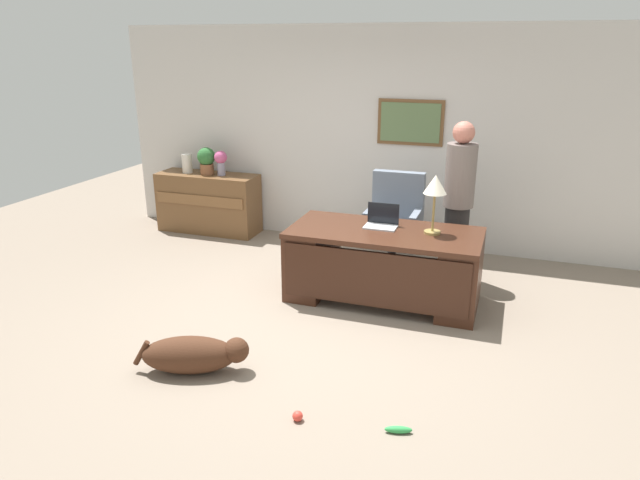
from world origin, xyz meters
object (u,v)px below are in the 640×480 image
object	(u,v)px
armchair	(394,225)
vase_with_flowers	(221,161)
desk	(383,263)
vase_empty	(187,163)
dog_toy_bone	(398,430)
person_standing	(458,200)
laptop	(382,221)
potted_plant	(206,160)
dog_lying	(194,354)
desk_lamp	(435,188)
dog_toy_ball	(298,416)
credenza	(209,203)

from	to	relation	value
armchair	vase_with_flowers	xyz separation A→B (m)	(-2.45, 0.42, 0.52)
desk	vase_empty	world-z (taller)	vase_empty
dog_toy_bone	vase_empty	bearing A→B (deg)	136.50
person_standing	vase_with_flowers	world-z (taller)	person_standing
laptop	potted_plant	size ratio (longest dim) A/B	0.89
dog_lying	vase_empty	distance (m)	3.89
dog_lying	desk_lamp	xyz separation A→B (m)	(1.54, 1.90, 1.03)
dog_lying	dog_toy_ball	size ratio (longest dim) A/B	11.95
desk	desk_lamp	distance (m)	0.91
desk	potted_plant	bearing A→B (deg)	152.36
credenza	desk_lamp	world-z (taller)	desk_lamp
desk	laptop	size ratio (longest dim) A/B	5.86
dog_toy_ball	desk_lamp	bearing A→B (deg)	76.21
armchair	dog_toy_ball	size ratio (longest dim) A/B	14.57
laptop	dog_toy_ball	bearing A→B (deg)	-90.76
laptop	dog_toy_ball	world-z (taller)	laptop
desk_lamp	vase_empty	world-z (taller)	desk_lamp
vase_empty	potted_plant	xyz separation A→B (m)	(0.30, 0.00, 0.07)
armchair	dog_toy_bone	size ratio (longest dim) A/B	5.77
desk	laptop	distance (m)	0.42
desk_lamp	vase_empty	distance (m)	3.79
armchair	potted_plant	bearing A→B (deg)	171.04
person_standing	vase_empty	distance (m)	3.74
credenza	desk_lamp	size ratio (longest dim) A/B	2.41
person_standing	desk_lamp	xyz separation A→B (m)	(-0.16, -0.73, 0.29)
dog_lying	laptop	distance (m)	2.30
desk	vase_with_flowers	bearing A→B (deg)	150.43
dog_toy_ball	vase_empty	bearing A→B (deg)	129.81
desk	person_standing	world-z (taller)	person_standing
laptop	desk_lamp	world-z (taller)	desk_lamp
vase_empty	credenza	bearing A→B (deg)	-0.26
person_standing	armchair	bearing A→B (deg)	163.92
vase_empty	dog_toy_ball	distance (m)	4.74
armchair	potted_plant	world-z (taller)	potted_plant
laptop	credenza	bearing A→B (deg)	154.45
dog_toy_ball	dog_toy_bone	xyz separation A→B (m)	(0.69, 0.10, -0.01)
armchair	desk_lamp	world-z (taller)	desk_lamp
dog_toy_bone	dog_toy_ball	bearing A→B (deg)	-171.97
person_standing	dog_toy_ball	size ratio (longest dim) A/B	23.35
credenza	vase_empty	size ratio (longest dim) A/B	5.41
desk	vase_empty	distance (m)	3.44
desk	dog_lying	bearing A→B (deg)	-121.13
desk	potted_plant	world-z (taller)	potted_plant
desk	vase_empty	xyz separation A→B (m)	(-3.08, 1.45, 0.53)
person_standing	desk_lamp	distance (m)	0.80
potted_plant	dog_toy_ball	world-z (taller)	potted_plant
credenza	vase_empty	world-z (taller)	vase_empty
desk	armchair	world-z (taller)	armchair
vase_empty	person_standing	bearing A→B (deg)	-9.66
desk	dog_toy_ball	bearing A→B (deg)	-92.48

